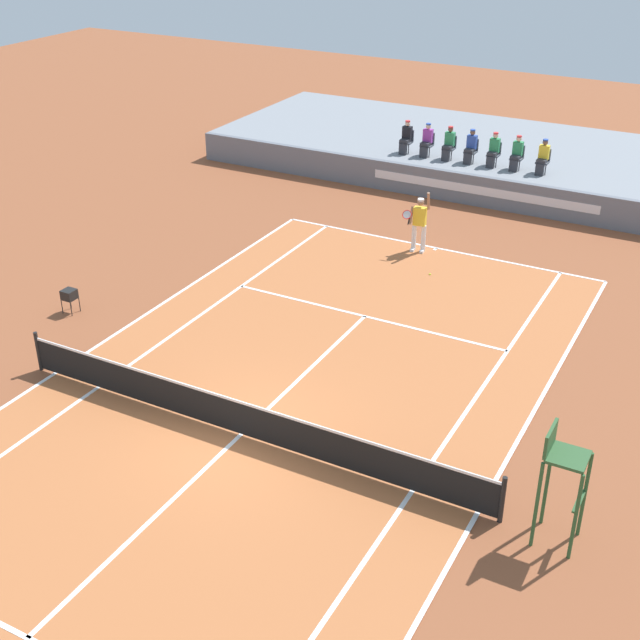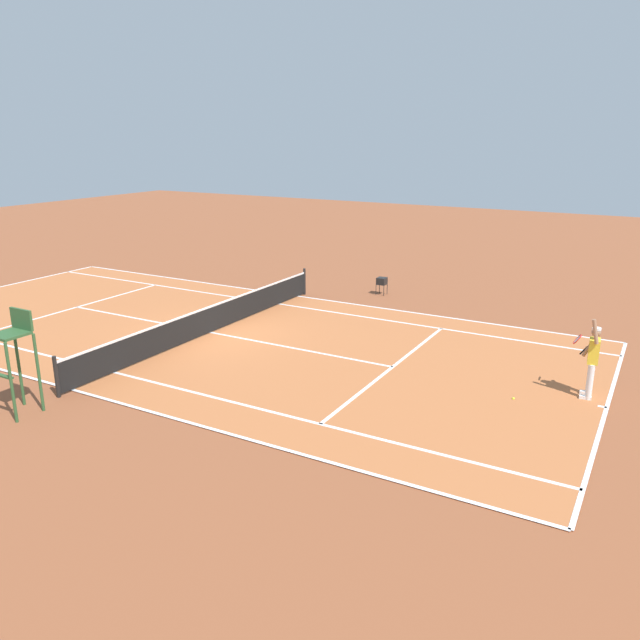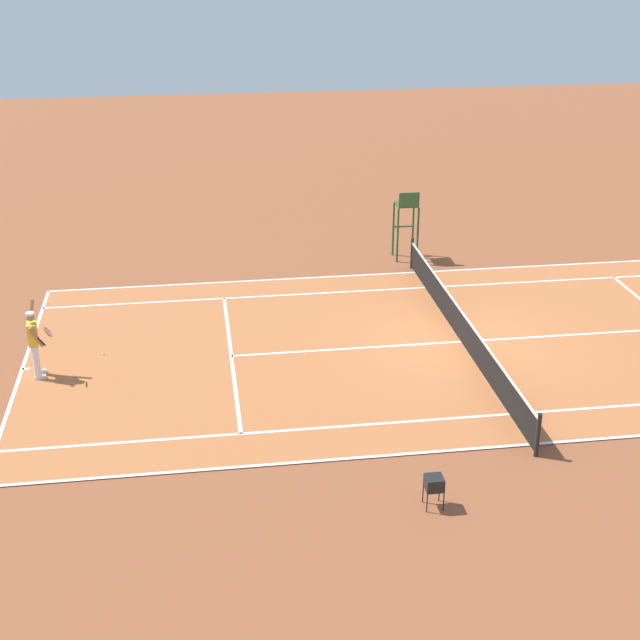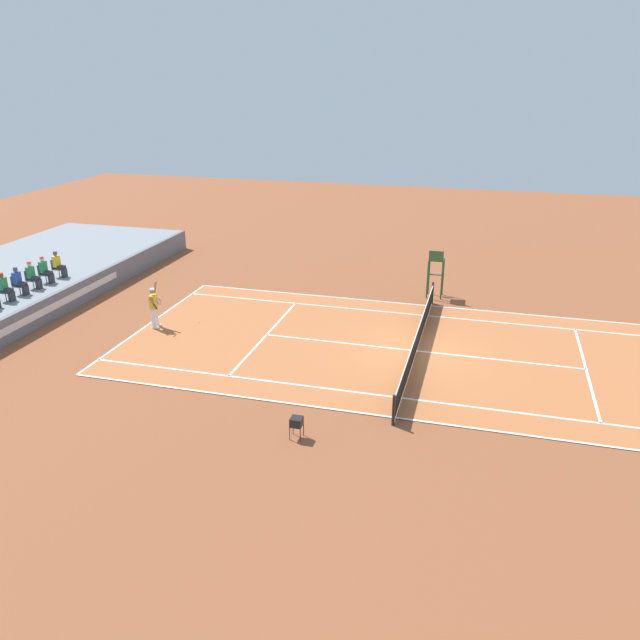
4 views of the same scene
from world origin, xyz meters
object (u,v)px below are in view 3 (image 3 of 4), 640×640
at_px(umpire_chair, 407,215).
at_px(tennis_ball, 103,354).
at_px(ball_hopper, 434,483).
at_px(tennis_player, 34,342).

bearing_deg(umpire_chair, tennis_ball, 122.82).
xyz_separation_m(tennis_ball, umpire_chair, (6.35, -9.84, 1.52)).
distance_m(umpire_chair, ball_hopper, 14.68).
relative_size(tennis_player, tennis_ball, 30.63).
bearing_deg(ball_hopper, umpire_chair, -10.76).
distance_m(tennis_ball, umpire_chair, 11.81).
distance_m(tennis_ball, ball_hopper, 10.74).
bearing_deg(tennis_player, tennis_ball, -55.84).
relative_size(tennis_ball, ball_hopper, 0.10).
xyz_separation_m(tennis_player, umpire_chair, (7.40, -11.40, 0.56)).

